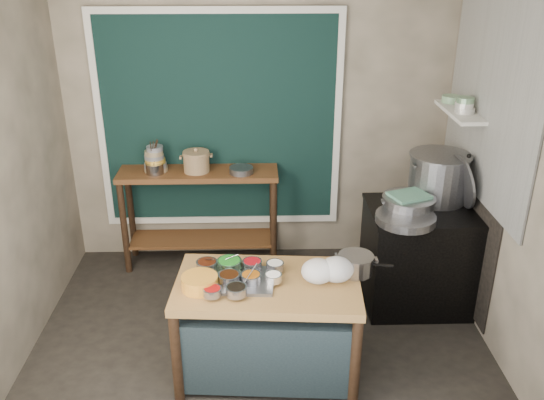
{
  "coord_description": "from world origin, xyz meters",
  "views": [
    {
      "loc": [
        -0.02,
        -3.62,
        2.84
      ],
      "look_at": [
        0.09,
        0.25,
        1.11
      ],
      "focal_mm": 38.0,
      "sensor_mm": 36.0,
      "label": 1
    }
  ],
  "objects_px": {
    "stock_pot": "(438,177)",
    "prep_table": "(268,327)",
    "condiment_tray": "(237,280)",
    "steamer": "(408,205)",
    "back_counter": "(201,218)",
    "stove_block": "(420,258)",
    "saucepan": "(356,264)",
    "utensil_cup": "(155,168)",
    "yellow_basin": "(200,282)",
    "ceramic_crock": "(196,163)"
  },
  "relations": [
    {
      "from": "stock_pot",
      "to": "prep_table",
      "type": "bearing_deg",
      "value": -144.04
    },
    {
      "from": "condiment_tray",
      "to": "steamer",
      "type": "bearing_deg",
      "value": 30.16
    },
    {
      "from": "back_counter",
      "to": "stove_block",
      "type": "relative_size",
      "value": 1.61
    },
    {
      "from": "prep_table",
      "to": "condiment_tray",
      "type": "bearing_deg",
      "value": -177.84
    },
    {
      "from": "back_counter",
      "to": "saucepan",
      "type": "relative_size",
      "value": 5.77
    },
    {
      "from": "prep_table",
      "to": "stove_block",
      "type": "relative_size",
      "value": 1.39
    },
    {
      "from": "saucepan",
      "to": "utensil_cup",
      "type": "bearing_deg",
      "value": 151.23
    },
    {
      "from": "yellow_basin",
      "to": "saucepan",
      "type": "height_order",
      "value": "saucepan"
    },
    {
      "from": "back_counter",
      "to": "prep_table",
      "type": "bearing_deg",
      "value": -69.23
    },
    {
      "from": "stove_block",
      "to": "stock_pot",
      "type": "distance_m",
      "value": 0.69
    },
    {
      "from": "utensil_cup",
      "to": "stock_pot",
      "type": "bearing_deg",
      "value": -11.51
    },
    {
      "from": "condiment_tray",
      "to": "yellow_basin",
      "type": "bearing_deg",
      "value": -162.04
    },
    {
      "from": "prep_table",
      "to": "steamer",
      "type": "bearing_deg",
      "value": 38.86
    },
    {
      "from": "prep_table",
      "to": "back_counter",
      "type": "bearing_deg",
      "value": 114.86
    },
    {
      "from": "stove_block",
      "to": "saucepan",
      "type": "xyz_separation_m",
      "value": [
        -0.69,
        -0.75,
        0.39
      ]
    },
    {
      "from": "yellow_basin",
      "to": "steamer",
      "type": "xyz_separation_m",
      "value": [
        1.58,
        0.86,
        0.15
      ]
    },
    {
      "from": "back_counter",
      "to": "stock_pot",
      "type": "xyz_separation_m",
      "value": [
        2.03,
        -0.54,
        0.61
      ]
    },
    {
      "from": "ceramic_crock",
      "to": "stock_pot",
      "type": "height_order",
      "value": "stock_pot"
    },
    {
      "from": "yellow_basin",
      "to": "saucepan",
      "type": "bearing_deg",
      "value": 9.2
    },
    {
      "from": "utensil_cup",
      "to": "stock_pot",
      "type": "relative_size",
      "value": 0.31
    },
    {
      "from": "utensil_cup",
      "to": "stock_pot",
      "type": "distance_m",
      "value": 2.46
    },
    {
      "from": "condiment_tray",
      "to": "steamer",
      "type": "height_order",
      "value": "steamer"
    },
    {
      "from": "back_counter",
      "to": "saucepan",
      "type": "height_order",
      "value": "back_counter"
    },
    {
      "from": "condiment_tray",
      "to": "utensil_cup",
      "type": "height_order",
      "value": "utensil_cup"
    },
    {
      "from": "prep_table",
      "to": "condiment_tray",
      "type": "distance_m",
      "value": 0.44
    },
    {
      "from": "stove_block",
      "to": "ceramic_crock",
      "type": "distance_m",
      "value": 2.13
    },
    {
      "from": "back_counter",
      "to": "stock_pot",
      "type": "distance_m",
      "value": 2.18
    },
    {
      "from": "utensil_cup",
      "to": "stove_block",
      "type": "bearing_deg",
      "value": -16.53
    },
    {
      "from": "back_counter",
      "to": "saucepan",
      "type": "bearing_deg",
      "value": -50.75
    },
    {
      "from": "stove_block",
      "to": "ceramic_crock",
      "type": "relative_size",
      "value": 3.57
    },
    {
      "from": "steamer",
      "to": "yellow_basin",
      "type": "bearing_deg",
      "value": -151.54
    },
    {
      "from": "back_counter",
      "to": "stove_block",
      "type": "bearing_deg",
      "value": -21.02
    },
    {
      "from": "saucepan",
      "to": "ceramic_crock",
      "type": "xyz_separation_m",
      "value": [
        -1.22,
        1.47,
        0.22
      ]
    },
    {
      "from": "prep_table",
      "to": "stove_block",
      "type": "bearing_deg",
      "value": 37.25
    },
    {
      "from": "back_counter",
      "to": "condiment_tray",
      "type": "distance_m",
      "value": 1.65
    },
    {
      "from": "prep_table",
      "to": "stock_pot",
      "type": "bearing_deg",
      "value": 40.05
    },
    {
      "from": "yellow_basin",
      "to": "ceramic_crock",
      "type": "bearing_deg",
      "value": 95.52
    },
    {
      "from": "saucepan",
      "to": "utensil_cup",
      "type": "distance_m",
      "value": 2.14
    },
    {
      "from": "condiment_tray",
      "to": "stove_block",
      "type": "bearing_deg",
      "value": 29.18
    },
    {
      "from": "condiment_tray",
      "to": "prep_table",
      "type": "bearing_deg",
      "value": -1.93
    },
    {
      "from": "condiment_tray",
      "to": "utensil_cup",
      "type": "xyz_separation_m",
      "value": [
        -0.77,
        1.52,
        0.24
      ]
    },
    {
      "from": "prep_table",
      "to": "utensil_cup",
      "type": "height_order",
      "value": "utensil_cup"
    },
    {
      "from": "prep_table",
      "to": "steamer",
      "type": "height_order",
      "value": "steamer"
    },
    {
      "from": "stove_block",
      "to": "yellow_basin",
      "type": "xyz_separation_m",
      "value": [
        -1.75,
        -0.92,
        0.37
      ]
    },
    {
      "from": "prep_table",
      "to": "condiment_tray",
      "type": "relative_size",
      "value": 2.5
    },
    {
      "from": "stove_block",
      "to": "condiment_tray",
      "type": "relative_size",
      "value": 1.8
    },
    {
      "from": "back_counter",
      "to": "steamer",
      "type": "distance_m",
      "value": 1.96
    },
    {
      "from": "stock_pot",
      "to": "ceramic_crock",
      "type": "bearing_deg",
      "value": 165.4
    },
    {
      "from": "stove_block",
      "to": "condiment_tray",
      "type": "height_order",
      "value": "stove_block"
    },
    {
      "from": "steamer",
      "to": "utensil_cup",
      "type": "bearing_deg",
      "value": 160.69
    }
  ]
}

